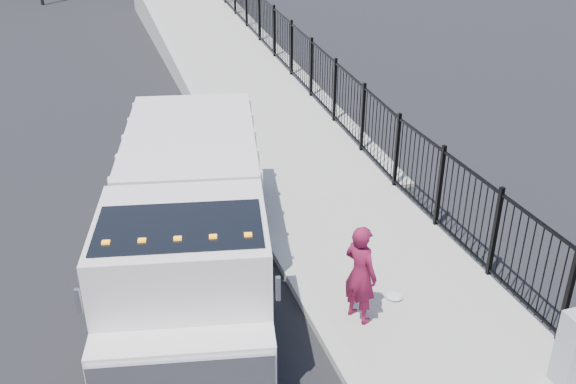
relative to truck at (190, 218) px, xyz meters
name	(u,v)px	position (x,y,z in m)	size (l,w,h in m)	color
ground	(313,315)	(1.83, -1.42, -1.52)	(120.00, 120.00, 0.00)	black
sidewalk	(471,364)	(3.76, -3.42, -1.46)	(3.55, 12.00, 0.12)	#9E998E
ramp	(226,64)	(3.96, 14.58, -1.52)	(3.95, 24.00, 1.70)	#9E998E
iron_fence	(291,66)	(5.38, 10.58, -0.62)	(0.10, 28.00, 1.80)	black
truck	(190,218)	(0.00, 0.00, 0.00)	(4.08, 8.22, 2.70)	black
worker	(360,274)	(2.49, -1.86, -0.49)	(0.66, 0.43, 1.81)	maroon
debris	(394,296)	(3.34, -1.55, -1.36)	(0.32, 0.32, 0.08)	silver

